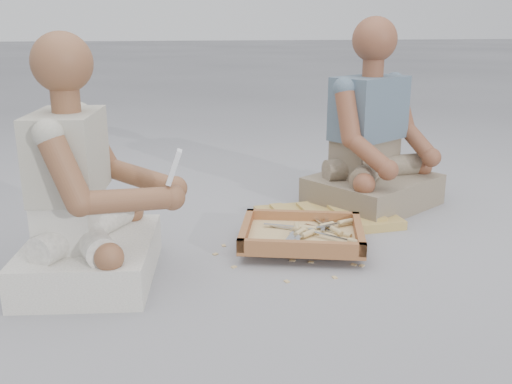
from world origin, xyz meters
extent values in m
plane|color=#949499|center=(0.00, 0.00, 0.00)|extent=(60.00, 60.00, 0.00)
cube|color=#AA8B42|center=(0.30, 0.62, 0.02)|extent=(0.63, 0.45, 0.04)
cube|color=brown|center=(0.10, 0.32, 0.05)|extent=(0.56, 0.50, 0.01)
cube|color=brown|center=(0.15, 0.49, 0.08)|extent=(0.47, 0.16, 0.05)
cube|color=brown|center=(0.06, 0.15, 0.08)|extent=(0.47, 0.16, 0.05)
cube|color=brown|center=(0.32, 0.26, 0.08)|extent=(0.13, 0.38, 0.05)
cube|color=brown|center=(-0.11, 0.38, 0.08)|extent=(0.13, 0.38, 0.05)
cube|color=tan|center=(0.10, 0.32, 0.06)|extent=(0.49, 0.43, 0.01)
cube|color=silver|center=(0.22, 0.41, 0.07)|extent=(0.05, 0.15, 0.00)
cylinder|color=tan|center=(0.24, 0.31, 0.07)|extent=(0.04, 0.07, 0.02)
cube|color=silver|center=(0.19, 0.37, 0.07)|extent=(0.11, 0.12, 0.00)
cylinder|color=tan|center=(0.26, 0.28, 0.07)|extent=(0.06, 0.07, 0.02)
cube|color=silver|center=(0.02, 0.23, 0.08)|extent=(0.11, 0.12, 0.00)
cylinder|color=tan|center=(0.09, 0.31, 0.08)|extent=(0.06, 0.07, 0.02)
cube|color=silver|center=(0.04, 0.41, 0.08)|extent=(0.14, 0.08, 0.00)
cylinder|color=tan|center=(0.14, 0.36, 0.08)|extent=(0.07, 0.05, 0.02)
cube|color=silver|center=(0.03, 0.23, 0.08)|extent=(0.13, 0.10, 0.00)
cylinder|color=tan|center=(0.12, 0.29, 0.08)|extent=(0.07, 0.06, 0.02)
cube|color=silver|center=(0.04, 0.28, 0.07)|extent=(0.08, 0.14, 0.00)
cylinder|color=tan|center=(0.10, 0.38, 0.07)|extent=(0.05, 0.07, 0.02)
cube|color=silver|center=(0.20, 0.24, 0.08)|extent=(0.11, 0.12, 0.00)
cylinder|color=tan|center=(0.27, 0.16, 0.08)|extent=(0.06, 0.07, 0.02)
cube|color=silver|center=(0.20, 0.35, 0.08)|extent=(0.15, 0.06, 0.00)
cylinder|color=tan|center=(0.31, 0.39, 0.08)|extent=(0.07, 0.04, 0.02)
cube|color=silver|center=(0.07, 0.26, 0.08)|extent=(0.05, 0.15, 0.00)
cylinder|color=tan|center=(0.09, 0.36, 0.08)|extent=(0.04, 0.07, 0.02)
cube|color=silver|center=(0.06, 0.39, 0.07)|extent=(0.13, 0.10, 0.00)
cylinder|color=tan|center=(0.15, 0.33, 0.07)|extent=(0.07, 0.06, 0.02)
cube|color=silver|center=(0.12, 0.35, 0.07)|extent=(0.14, 0.07, 0.00)
cylinder|color=tan|center=(0.23, 0.39, 0.07)|extent=(0.07, 0.05, 0.02)
cube|color=silver|center=(0.22, 0.38, 0.08)|extent=(0.07, 0.14, 0.00)
cylinder|color=tan|center=(0.26, 0.49, 0.08)|extent=(0.05, 0.07, 0.02)
cube|color=tan|center=(0.23, 0.64, 0.00)|extent=(0.02, 0.02, 0.00)
cube|color=tan|center=(0.04, 0.21, 0.00)|extent=(0.02, 0.02, 0.00)
cube|color=tan|center=(0.26, 0.13, 0.00)|extent=(0.02, 0.02, 0.00)
cube|color=tan|center=(-0.24, 0.33, 0.00)|extent=(0.02, 0.02, 0.00)
cube|color=tan|center=(-0.02, 0.04, 0.00)|extent=(0.02, 0.02, 0.00)
cube|color=tan|center=(0.28, 0.12, 0.00)|extent=(0.02, 0.02, 0.00)
cube|color=tan|center=(-0.20, 0.41, 0.00)|extent=(0.02, 0.02, 0.00)
cube|color=tan|center=(0.28, 0.21, 0.00)|extent=(0.02, 0.02, 0.00)
cube|color=tan|center=(0.11, 0.19, 0.00)|extent=(0.02, 0.02, 0.00)
cube|color=tan|center=(0.07, 0.43, 0.00)|extent=(0.02, 0.02, 0.00)
cube|color=tan|center=(0.05, 0.33, 0.00)|extent=(0.02, 0.02, 0.00)
cube|color=tan|center=(-0.12, 0.36, 0.00)|extent=(0.02, 0.02, 0.00)
cube|color=tan|center=(0.15, 0.04, 0.00)|extent=(0.02, 0.02, 0.00)
cube|color=tan|center=(-0.19, 0.19, 0.00)|extent=(0.02, 0.02, 0.00)
cube|color=silver|center=(-0.70, 0.20, 0.07)|extent=(0.50, 0.59, 0.14)
cube|color=silver|center=(-0.75, 0.21, 0.23)|extent=(0.22, 0.32, 0.17)
cube|color=#AAA597|center=(-0.74, 0.21, 0.45)|extent=(0.25, 0.36, 0.28)
sphere|color=brown|center=(-0.74, 0.21, 0.75)|extent=(0.20, 0.20, 0.20)
sphere|color=brown|center=(-0.39, 0.22, 0.31)|extent=(0.09, 0.09, 0.09)
sphere|color=brown|center=(-0.41, 0.11, 0.31)|extent=(0.09, 0.09, 0.09)
cube|color=gray|center=(0.60, 0.82, 0.08)|extent=(0.74, 0.70, 0.15)
cube|color=gray|center=(0.57, 0.87, 0.24)|extent=(0.38, 0.34, 0.18)
cube|color=slate|center=(0.57, 0.86, 0.48)|extent=(0.42, 0.38, 0.30)
sphere|color=brown|center=(0.58, 0.85, 0.80)|extent=(0.21, 0.21, 0.21)
sphere|color=brown|center=(0.86, 0.75, 0.25)|extent=(0.09, 0.09, 0.09)
sphere|color=brown|center=(0.55, 0.55, 0.25)|extent=(0.09, 0.09, 0.09)
cube|color=silver|center=(-0.40, 0.11, 0.41)|extent=(0.06, 0.05, 0.12)
cube|color=black|center=(-0.40, 0.11, 0.43)|extent=(0.02, 0.04, 0.04)
camera|label=1|loc=(-0.46, -1.74, 0.87)|focal=40.00mm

